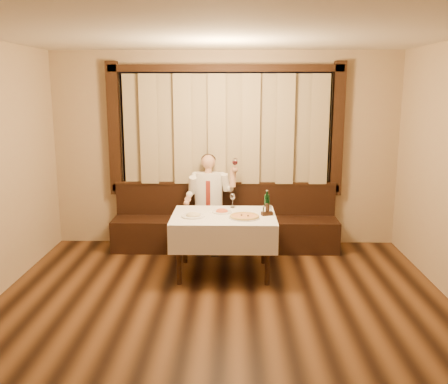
{
  "coord_description": "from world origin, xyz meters",
  "views": [
    {
      "loc": [
        0.12,
        -4.22,
        2.29
      ],
      "look_at": [
        0.0,
        1.9,
        1.0
      ],
      "focal_mm": 40.0,
      "sensor_mm": 36.0,
      "label": 1
    }
  ],
  "objects_px": {
    "banquette": "(225,227)",
    "green_bottle": "(267,204)",
    "dining_table": "(224,223)",
    "cruet_caddy": "(267,211)",
    "pizza": "(244,216)",
    "seated_man": "(209,195)",
    "pasta_red": "(222,210)",
    "pasta_cream": "(193,214)"
  },
  "relations": [
    {
      "from": "seated_man",
      "to": "dining_table",
      "type": "bearing_deg",
      "value": -76.18
    },
    {
      "from": "pasta_cream",
      "to": "cruet_caddy",
      "type": "bearing_deg",
      "value": 6.0
    },
    {
      "from": "pasta_cream",
      "to": "green_bottle",
      "type": "bearing_deg",
      "value": 9.75
    },
    {
      "from": "pizza",
      "to": "pasta_red",
      "type": "relative_size",
      "value": 1.49
    },
    {
      "from": "dining_table",
      "to": "pizza",
      "type": "height_order",
      "value": "pizza"
    },
    {
      "from": "green_bottle",
      "to": "cruet_caddy",
      "type": "relative_size",
      "value": 2.02
    },
    {
      "from": "dining_table",
      "to": "pizza",
      "type": "xyz_separation_m",
      "value": [
        0.25,
        -0.14,
        0.12
      ]
    },
    {
      "from": "pasta_cream",
      "to": "green_bottle",
      "type": "height_order",
      "value": "green_bottle"
    },
    {
      "from": "green_bottle",
      "to": "pasta_red",
      "type": "bearing_deg",
      "value": 173.2
    },
    {
      "from": "dining_table",
      "to": "cruet_caddy",
      "type": "height_order",
      "value": "cruet_caddy"
    },
    {
      "from": "pasta_cream",
      "to": "cruet_caddy",
      "type": "distance_m",
      "value": 0.9
    },
    {
      "from": "pasta_cream",
      "to": "cruet_caddy",
      "type": "height_order",
      "value": "cruet_caddy"
    },
    {
      "from": "banquette",
      "to": "pizza",
      "type": "height_order",
      "value": "banquette"
    },
    {
      "from": "green_bottle",
      "to": "banquette",
      "type": "bearing_deg",
      "value": 118.54
    },
    {
      "from": "pizza",
      "to": "cruet_caddy",
      "type": "height_order",
      "value": "cruet_caddy"
    },
    {
      "from": "cruet_caddy",
      "to": "seated_man",
      "type": "height_order",
      "value": "seated_man"
    },
    {
      "from": "pasta_red",
      "to": "seated_man",
      "type": "xyz_separation_m",
      "value": [
        -0.21,
        0.82,
        0.01
      ]
    },
    {
      "from": "cruet_caddy",
      "to": "seated_man",
      "type": "xyz_separation_m",
      "value": [
        -0.76,
        0.95,
        -0.01
      ]
    },
    {
      "from": "banquette",
      "to": "pasta_red",
      "type": "distance_m",
      "value": 1.03
    },
    {
      "from": "pasta_cream",
      "to": "cruet_caddy",
      "type": "xyz_separation_m",
      "value": [
        0.9,
        0.09,
        0.01
      ]
    },
    {
      "from": "pizza",
      "to": "green_bottle",
      "type": "xyz_separation_m",
      "value": [
        0.28,
        0.19,
        0.11
      ]
    },
    {
      "from": "banquette",
      "to": "green_bottle",
      "type": "distance_m",
      "value": 1.25
    },
    {
      "from": "pasta_cream",
      "to": "seated_man",
      "type": "relative_size",
      "value": 0.21
    },
    {
      "from": "dining_table",
      "to": "pasta_cream",
      "type": "bearing_deg",
      "value": -164.02
    },
    {
      "from": "pasta_red",
      "to": "green_bottle",
      "type": "height_order",
      "value": "green_bottle"
    },
    {
      "from": "banquette",
      "to": "pasta_red",
      "type": "bearing_deg",
      "value": -91.55
    },
    {
      "from": "pasta_red",
      "to": "pasta_cream",
      "type": "bearing_deg",
      "value": -147.25
    },
    {
      "from": "pizza",
      "to": "cruet_caddy",
      "type": "distance_m",
      "value": 0.31
    },
    {
      "from": "pizza",
      "to": "pasta_cream",
      "type": "relative_size",
      "value": 1.32
    },
    {
      "from": "pasta_cream",
      "to": "seated_man",
      "type": "height_order",
      "value": "seated_man"
    },
    {
      "from": "green_bottle",
      "to": "seated_man",
      "type": "height_order",
      "value": "seated_man"
    },
    {
      "from": "dining_table",
      "to": "pasta_red",
      "type": "distance_m",
      "value": 0.18
    },
    {
      "from": "pasta_red",
      "to": "cruet_caddy",
      "type": "xyz_separation_m",
      "value": [
        0.55,
        -0.13,
        0.02
      ]
    },
    {
      "from": "pasta_cream",
      "to": "pasta_red",
      "type": "bearing_deg",
      "value": 32.75
    },
    {
      "from": "dining_table",
      "to": "pasta_red",
      "type": "height_order",
      "value": "pasta_red"
    },
    {
      "from": "dining_table",
      "to": "seated_man",
      "type": "relative_size",
      "value": 0.93
    },
    {
      "from": "pasta_red",
      "to": "cruet_caddy",
      "type": "distance_m",
      "value": 0.57
    },
    {
      "from": "dining_table",
      "to": "pasta_red",
      "type": "relative_size",
      "value": 5.09
    },
    {
      "from": "dining_table",
      "to": "pasta_red",
      "type": "xyz_separation_m",
      "value": [
        -0.02,
        0.12,
        0.14
      ]
    },
    {
      "from": "pasta_red",
      "to": "pizza",
      "type": "bearing_deg",
      "value": -42.86
    },
    {
      "from": "seated_man",
      "to": "banquette",
      "type": "bearing_deg",
      "value": 21.03
    },
    {
      "from": "banquette",
      "to": "cruet_caddy",
      "type": "bearing_deg",
      "value": -62.87
    }
  ]
}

